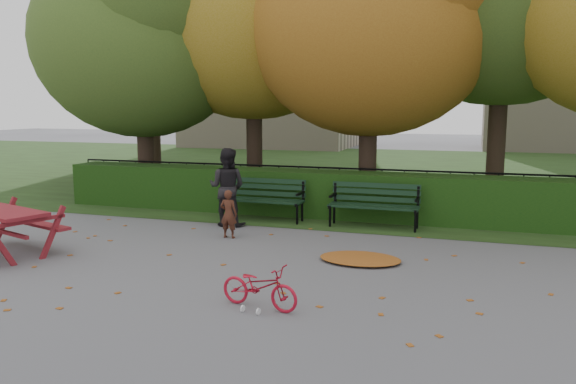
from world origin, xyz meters
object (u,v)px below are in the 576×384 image
(bench_right, at_px, (374,202))
(picnic_table, at_px, (1,220))
(tree_a, at_px, (147,24))
(adult, at_px, (227,187))
(tree_c, at_px, (384,1))
(bench_left, at_px, (263,196))
(bicycle, at_px, (259,286))
(tree_f, at_px, (155,6))
(child, at_px, (229,214))

(bench_right, relative_size, picnic_table, 0.85)
(tree_a, xyz_separation_m, adult, (3.40, -2.68, -3.72))
(tree_a, height_order, bench_right, tree_a)
(tree_c, relative_size, bench_left, 4.44)
(bench_left, xyz_separation_m, bench_right, (2.40, 0.00, 0.00))
(tree_a, relative_size, bench_right, 4.16)
(bench_right, bearing_deg, bench_left, 180.00)
(tree_a, height_order, bicycle, tree_a)
(tree_a, bearing_deg, tree_c, 3.65)
(tree_c, xyz_separation_m, adult, (-2.62, -3.06, -4.03))
(bench_right, relative_size, bicycle, 1.74)
(adult, height_order, bicycle, adult)
(tree_a, height_order, tree_f, tree_f)
(bench_left, bearing_deg, tree_a, 154.24)
(picnic_table, relative_size, bicycle, 2.04)
(tree_f, xyz_separation_m, picnic_table, (2.78, -9.61, -5.11))
(tree_a, bearing_deg, bench_right, -16.61)
(child, bearing_deg, tree_f, -51.95)
(tree_c, xyz_separation_m, bench_left, (-2.13, -2.26, -4.30))
(tree_c, xyz_separation_m, picnic_table, (-5.19, -6.33, -4.24))
(tree_f, bearing_deg, child, -51.58)
(adult, bearing_deg, bench_left, -124.42)
(tree_f, height_order, bench_right, tree_f)
(adult, bearing_deg, bicycle, 115.63)
(picnic_table, height_order, adult, adult)
(child, distance_m, bicycle, 3.78)
(child, bearing_deg, picnic_table, 36.30)
(picnic_table, relative_size, adult, 1.32)
(child, height_order, bicycle, child)
(child, bearing_deg, bicycle, 119.36)
(tree_a, bearing_deg, child, -43.50)
(bench_left, xyz_separation_m, bicycle, (1.86, -5.08, -0.25))
(picnic_table, bearing_deg, child, 54.56)
(tree_a, xyz_separation_m, child, (3.88, -3.68, -4.07))
(adult, bearing_deg, tree_a, -41.33)
(tree_f, height_order, bench_left, tree_f)
(tree_a, distance_m, bicycle, 9.98)
(bench_left, xyz_separation_m, child, (-0.01, -1.80, -0.07))
(bench_right, distance_m, child, 3.01)
(bench_left, height_order, picnic_table, bench_left)
(bench_left, height_order, child, child)
(tree_f, height_order, bicycle, tree_f)
(bicycle, bearing_deg, bench_right, 3.77)
(bench_left, bearing_deg, child, -90.29)
(tree_c, xyz_separation_m, bicycle, (-0.27, -7.34, -4.55))
(bench_right, height_order, adult, adult)
(adult, bearing_deg, picnic_table, 48.74)
(tree_c, xyz_separation_m, tree_f, (-7.97, 3.28, 0.87))
(tree_a, relative_size, tree_f, 0.81)
(tree_c, height_order, bench_right, tree_c)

